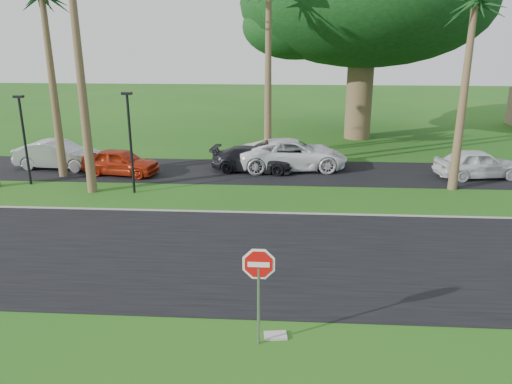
{
  "coord_description": "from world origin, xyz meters",
  "views": [
    {
      "loc": [
        1.1,
        -13.29,
        7.12
      ],
      "look_at": [
        0.03,
        3.31,
        1.8
      ],
      "focal_mm": 35.0,
      "sensor_mm": 36.0,
      "label": 1
    }
  ],
  "objects_px": {
    "car_silver": "(58,155)",
    "stop_sign_near": "(259,277)",
    "car_red": "(121,162)",
    "car_pickup": "(478,164)",
    "car_minivan": "(293,155)",
    "car_dark": "(253,160)"
  },
  "relations": [
    {
      "from": "car_silver",
      "to": "car_minivan",
      "type": "bearing_deg",
      "value": -82.14
    },
    {
      "from": "car_red",
      "to": "car_pickup",
      "type": "distance_m",
      "value": 18.43
    },
    {
      "from": "car_pickup",
      "to": "car_minivan",
      "type": "bearing_deg",
      "value": 73.25
    },
    {
      "from": "stop_sign_near",
      "to": "car_pickup",
      "type": "distance_m",
      "value": 18.32
    },
    {
      "from": "stop_sign_near",
      "to": "car_silver",
      "type": "bearing_deg",
      "value": 127.48
    },
    {
      "from": "stop_sign_near",
      "to": "car_silver",
      "type": "xyz_separation_m",
      "value": [
        -11.88,
        15.49,
        -1.01
      ]
    },
    {
      "from": "stop_sign_near",
      "to": "car_red",
      "type": "relative_size",
      "value": 0.66
    },
    {
      "from": "stop_sign_near",
      "to": "car_pickup",
      "type": "xyz_separation_m",
      "value": [
        10.34,
        15.08,
        -1.04
      ]
    },
    {
      "from": "stop_sign_near",
      "to": "car_silver",
      "type": "distance_m",
      "value": 19.55
    },
    {
      "from": "car_silver",
      "to": "car_dark",
      "type": "height_order",
      "value": "car_silver"
    },
    {
      "from": "stop_sign_near",
      "to": "car_dark",
      "type": "distance_m",
      "value": 15.68
    },
    {
      "from": "car_silver",
      "to": "stop_sign_near",
      "type": "bearing_deg",
      "value": -137.71
    },
    {
      "from": "car_minivan",
      "to": "stop_sign_near",
      "type": "bearing_deg",
      "value": 169.94
    },
    {
      "from": "car_red",
      "to": "car_minivan",
      "type": "height_order",
      "value": "car_minivan"
    },
    {
      "from": "car_minivan",
      "to": "car_pickup",
      "type": "relative_size",
      "value": 1.37
    },
    {
      "from": "car_dark",
      "to": "car_minivan",
      "type": "height_order",
      "value": "car_minivan"
    },
    {
      "from": "car_pickup",
      "to": "car_silver",
      "type": "bearing_deg",
      "value": 78.8
    },
    {
      "from": "car_silver",
      "to": "car_pickup",
      "type": "bearing_deg",
      "value": -86.27
    },
    {
      "from": "stop_sign_near",
      "to": "car_red",
      "type": "xyz_separation_m",
      "value": [
        -8.07,
        14.47,
        -1.09
      ]
    },
    {
      "from": "car_silver",
      "to": "car_minivan",
      "type": "relative_size",
      "value": 0.78
    },
    {
      "from": "stop_sign_near",
      "to": "car_pickup",
      "type": "height_order",
      "value": "stop_sign_near"
    },
    {
      "from": "car_dark",
      "to": "car_pickup",
      "type": "height_order",
      "value": "car_pickup"
    }
  ]
}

